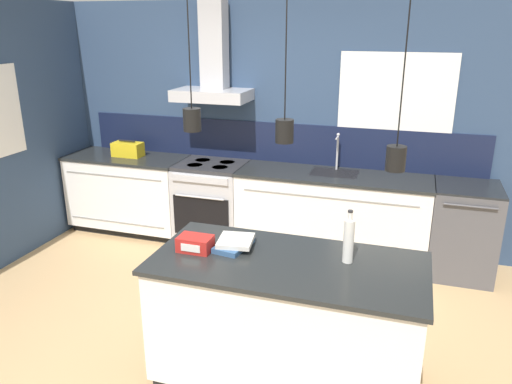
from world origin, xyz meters
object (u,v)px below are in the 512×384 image
at_px(dishwasher, 463,230).
at_px(bottle_on_island, 349,240).
at_px(yellow_toolbox, 128,149).
at_px(oven_range, 212,203).
at_px(red_supply_box, 195,244).
at_px(book_stack, 235,243).

relative_size(dishwasher, bottle_on_island, 2.59).
distance_m(dishwasher, yellow_toolbox, 3.69).
bearing_deg(yellow_toolbox, bottle_on_island, -34.83).
height_order(oven_range, yellow_toolbox, yellow_toolbox).
relative_size(dishwasher, yellow_toolbox, 2.68).
bearing_deg(red_supply_box, bottle_on_island, 8.28).
xyz_separation_m(oven_range, bottle_on_island, (1.75, -1.93, 0.60)).
bearing_deg(oven_range, red_supply_box, -70.05).
xyz_separation_m(oven_range, red_supply_box, (0.75, -2.07, 0.51)).
xyz_separation_m(bottle_on_island, yellow_toolbox, (-2.78, 1.93, -0.07)).
distance_m(oven_range, red_supply_box, 2.26).
height_order(red_supply_box, yellow_toolbox, yellow_toolbox).
bearing_deg(bottle_on_island, book_stack, -178.35).
relative_size(book_stack, yellow_toolbox, 0.94).
distance_m(oven_range, yellow_toolbox, 1.16).
xyz_separation_m(bottle_on_island, book_stack, (-0.76, -0.02, -0.12)).
height_order(dishwasher, book_stack, book_stack).
distance_m(bottle_on_island, red_supply_box, 1.01).
relative_size(book_stack, red_supply_box, 1.41).
xyz_separation_m(oven_range, dishwasher, (2.62, 0.00, -0.00)).
distance_m(red_supply_box, yellow_toolbox, 2.74).
relative_size(bottle_on_island, yellow_toolbox, 1.03).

